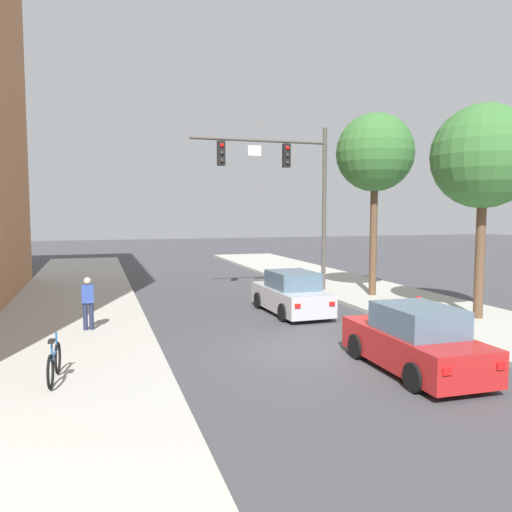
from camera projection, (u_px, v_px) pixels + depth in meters
ground_plane at (313, 351)px, 14.00m from camera, size 120.00×120.00×0.00m
sidewalk_left at (59, 370)px, 12.06m from camera, size 5.00×60.00×0.15m
sidewalk_right at (505, 332)px, 15.92m from camera, size 5.00×60.00×0.15m
traffic_signal_mast at (288, 178)px, 23.18m from camera, size 6.40×0.38×7.50m
car_lead_silver at (291, 294)px, 19.16m from camera, size 1.92×4.28×1.60m
car_following_red at (414, 341)px, 12.18m from camera, size 1.90×4.27×1.60m
pedestrian_sidewalk_left_walker at (88, 301)px, 15.81m from camera, size 0.36×0.22×1.64m
bicycle_leaning at (54, 363)px, 11.04m from camera, size 0.18×1.77×0.98m
fire_hydrant at (419, 306)px, 17.91m from camera, size 0.48×0.24×0.72m
street_tree_nearest at (484, 157)px, 17.22m from camera, size 3.50×3.50×7.27m
street_tree_second at (375, 154)px, 22.08m from camera, size 3.36×3.36×7.88m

